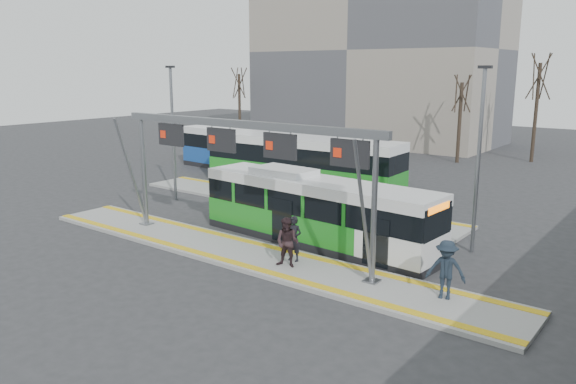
# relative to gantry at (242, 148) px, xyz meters

# --- Properties ---
(ground) EXTENTS (120.00, 120.00, 0.00)m
(ground) POSITION_rel_gantry_xyz_m (0.35, -0.25, -4.30)
(ground) COLOR #2D2D30
(ground) RESTS_ON ground
(platform_main) EXTENTS (22.00, 3.00, 0.15)m
(platform_main) POSITION_rel_gantry_xyz_m (0.35, -0.25, -4.22)
(platform_main) COLOR gray
(platform_main) RESTS_ON ground
(platform_second) EXTENTS (20.00, 3.00, 0.15)m
(platform_second) POSITION_rel_gantry_xyz_m (-3.65, 7.75, -4.22)
(platform_second) COLOR gray
(platform_second) RESTS_ON ground
(tactile_main) EXTENTS (22.00, 2.65, 0.02)m
(tactile_main) POSITION_rel_gantry_xyz_m (0.35, -0.25, -4.14)
(tactile_main) COLOR yellow
(tactile_main) RESTS_ON platform_main
(tactile_second) EXTENTS (20.00, 0.35, 0.02)m
(tactile_second) POSITION_rel_gantry_xyz_m (-3.65, 8.90, -4.14)
(tactile_second) COLOR yellow
(tactile_second) RESTS_ON platform_second
(gantry) EXTENTS (13.00, 1.68, 5.20)m
(gantry) POSITION_rel_gantry_xyz_m (0.00, 0.00, 0.00)
(gantry) COLOR slate
(gantry) RESTS_ON platform_main
(apartment_block) EXTENTS (24.50, 12.50, 18.40)m
(apartment_block) POSITION_rel_gantry_xyz_m (-13.65, 35.75, 4.91)
(apartment_block) COLOR gray
(apartment_block) RESTS_ON ground
(hero_bus) EXTENTS (11.18, 3.04, 3.04)m
(hero_bus) POSITION_rel_gantry_xyz_m (1.53, 2.89, -2.91)
(hero_bus) COLOR black
(hero_bus) RESTS_ON ground
(bg_bus_green) EXTENTS (13.01, 3.29, 3.23)m
(bg_bus_green) POSITION_rel_gantry_xyz_m (-5.52, 11.55, -2.71)
(bg_bus_green) COLOR black
(bg_bus_green) RESTS_ON ground
(bg_bus_blue) EXTENTS (11.53, 3.07, 2.98)m
(bg_bus_blue) POSITION_rel_gantry_xyz_m (-12.26, 14.11, -2.83)
(bg_bus_blue) COLOR black
(bg_bus_blue) RESTS_ON ground
(passenger_a) EXTENTS (0.67, 0.48, 1.73)m
(passenger_a) POSITION_rel_gantry_xyz_m (2.42, 0.15, -3.28)
(passenger_a) COLOR black
(passenger_a) RESTS_ON platform_main
(passenger_b) EXTENTS (1.04, 0.90, 1.85)m
(passenger_b) POSITION_rel_gantry_xyz_m (2.63, -0.52, -3.23)
(passenger_b) COLOR #2D1E21
(passenger_b) RESTS_ON platform_main
(passenger_c) EXTENTS (1.37, 0.98, 1.92)m
(passenger_c) POSITION_rel_gantry_xyz_m (8.38, 0.21, -3.19)
(passenger_c) COLOR #1A2530
(passenger_c) RESTS_ON platform_main
(tree_left) EXTENTS (1.40, 1.40, 7.08)m
(tree_left) POSITION_rel_gantry_xyz_m (-1.52, 27.04, 1.07)
(tree_left) COLOR #382B21
(tree_left) RESTS_ON ground
(tree_mid) EXTENTS (1.40, 1.40, 8.77)m
(tree_mid) POSITION_rel_gantry_xyz_m (3.09, 30.95, 2.35)
(tree_mid) COLOR #382B21
(tree_mid) RESTS_ON ground
(tree_far) EXTENTS (1.40, 1.40, 7.66)m
(tree_far) POSITION_rel_gantry_xyz_m (-25.19, 27.54, 1.51)
(tree_far) COLOR #382B21
(tree_far) RESTS_ON ground
(lamp_west) EXTENTS (0.50, 0.25, 7.45)m
(lamp_west) POSITION_rel_gantry_xyz_m (-9.34, 4.66, -0.33)
(lamp_west) COLOR slate
(lamp_west) RESTS_ON ground
(lamp_east) EXTENTS (0.50, 0.25, 7.42)m
(lamp_east) POSITION_rel_gantry_xyz_m (7.30, 5.73, -0.35)
(lamp_east) COLOR slate
(lamp_east) RESTS_ON ground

